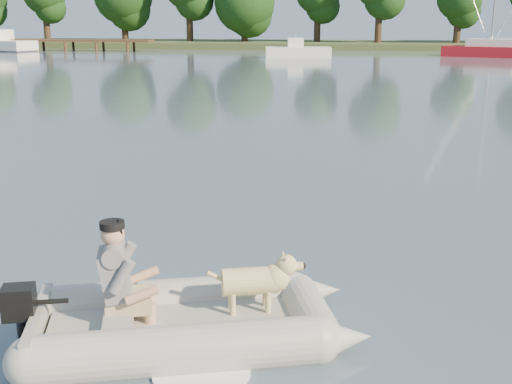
% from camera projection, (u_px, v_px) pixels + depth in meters
% --- Properties ---
extents(water, '(160.00, 160.00, 0.00)m').
position_uv_depth(water, '(210.00, 318.00, 6.95)').
color(water, slate).
rests_on(water, ground).
extents(shore_bank, '(160.00, 12.00, 0.70)m').
position_uv_depth(shore_bank, '(340.00, 45.00, 66.00)').
color(shore_bank, '#47512D').
rests_on(shore_bank, water).
extents(dock, '(18.00, 2.00, 1.04)m').
position_uv_depth(dock, '(59.00, 45.00, 60.12)').
color(dock, '#4C331E').
rests_on(dock, water).
extents(dinghy, '(5.57, 4.84, 1.35)m').
position_uv_depth(dinghy, '(187.00, 285.00, 6.38)').
color(dinghy, '#9E9E99').
rests_on(dinghy, water).
extents(man, '(0.85, 0.79, 1.05)m').
position_uv_depth(man, '(117.00, 270.00, 6.28)').
color(man, slate).
rests_on(man, dinghy).
extents(dog, '(0.96, 0.58, 0.61)m').
position_uv_depth(dog, '(249.00, 286.00, 6.54)').
color(dog, tan).
rests_on(dog, dinghy).
extents(outboard_motor, '(0.47, 0.39, 0.77)m').
position_uv_depth(outboard_motor, '(21.00, 321.00, 6.22)').
color(outboard_motor, black).
rests_on(outboard_motor, dinghy).
extents(cabin_cruiser, '(7.90, 5.30, 2.31)m').
position_uv_depth(cabin_cruiser, '(1.00, 40.00, 59.75)').
color(cabin_cruiser, white).
rests_on(cabin_cruiser, water).
extents(motorboat, '(5.53, 2.81, 2.24)m').
position_uv_depth(motorboat, '(298.00, 44.00, 50.20)').
color(motorboat, white).
rests_on(motorboat, water).
extents(sailboat, '(8.64, 5.08, 11.39)m').
position_uv_depth(sailboat, '(496.00, 51.00, 50.91)').
color(sailboat, '#A7131A').
rests_on(sailboat, water).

